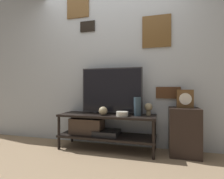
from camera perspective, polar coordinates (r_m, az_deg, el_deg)
The scene contains 10 objects.
ground_plane at distance 2.50m, azimuth -3.66°, elevation -20.79°, with size 12.00×12.00×0.00m, color #997F60.
wall_back at distance 2.90m, azimuth -0.00°, elevation 9.34°, with size 6.40×0.08×2.70m.
media_console at distance 2.69m, azimuth -4.14°, elevation -12.03°, with size 1.43×0.46×0.52m.
television at distance 2.68m, azimuth -0.17°, elevation -0.23°, with size 0.95×0.05×0.70m.
vase_wide_bowl at distance 2.45m, azimuth 3.33°, elevation -7.95°, with size 0.16×0.16×0.06m.
vase_round_glass at distance 2.53m, azimuth -2.95°, elevation -7.00°, with size 0.12×0.12×0.12m.
vase_tall_ceramic at distance 2.49m, azimuth 8.30°, elevation -5.54°, with size 0.10×0.10×0.26m.
decorative_bust at distance 2.58m, azimuth 11.81°, elevation -5.89°, with size 0.12×0.12×0.18m.
side_table at distance 2.61m, azimuth 22.51°, elevation -12.58°, with size 0.39×0.35×0.64m.
mantel_clock at distance 2.57m, azimuth 22.69°, elevation -2.79°, with size 0.21×0.11×0.25m.
Camera 1 is at (0.77, -2.21, 0.89)m, focal length 28.00 mm.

